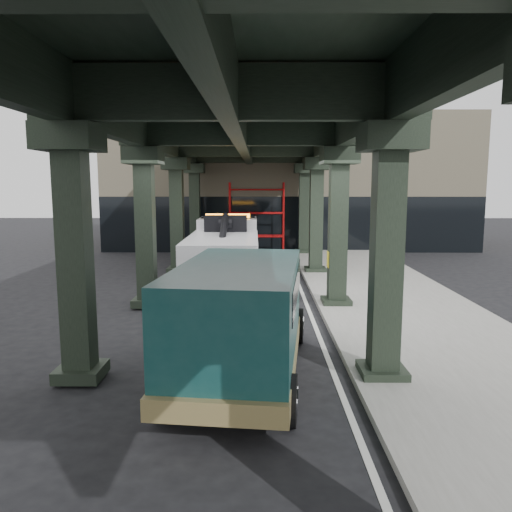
{
  "coord_description": "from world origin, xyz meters",
  "views": [
    {
      "loc": [
        0.16,
        -13.49,
        3.88
      ],
      "look_at": [
        0.05,
        1.7,
        1.7
      ],
      "focal_mm": 35.0,
      "sensor_mm": 36.0,
      "label": 1
    }
  ],
  "objects": [
    {
      "name": "tow_truck",
      "position": [
        -1.14,
        5.38,
        1.37
      ],
      "size": [
        2.69,
        8.65,
        2.82
      ],
      "rotation": [
        0.0,
        0.0,
        0.01
      ],
      "color": "black",
      "rests_on": "ground"
    },
    {
      "name": "lane_stripe",
      "position": [
        1.7,
        2.0,
        0.01
      ],
      "size": [
        0.12,
        38.0,
        0.01
      ],
      "primitive_type": "cube",
      "color": "silver",
      "rests_on": "ground"
    },
    {
      "name": "ground",
      "position": [
        0.0,
        0.0,
        0.0
      ],
      "size": [
        90.0,
        90.0,
        0.0
      ],
      "primitive_type": "plane",
      "color": "black",
      "rests_on": "ground"
    },
    {
      "name": "sidewalk",
      "position": [
        4.5,
        2.0,
        0.07
      ],
      "size": [
        5.0,
        40.0,
        0.15
      ],
      "primitive_type": "cube",
      "color": "gray",
      "rests_on": "ground"
    },
    {
      "name": "scaffolding",
      "position": [
        0.0,
        14.64,
        2.11
      ],
      "size": [
        3.08,
        0.88,
        4.0
      ],
      "color": "red",
      "rests_on": "ground"
    },
    {
      "name": "building",
      "position": [
        2.0,
        20.0,
        4.0
      ],
      "size": [
        22.0,
        10.0,
        8.0
      ],
      "primitive_type": "cube",
      "color": "#C6B793",
      "rests_on": "ground"
    },
    {
      "name": "towed_van",
      "position": [
        -0.2,
        -3.88,
        1.29
      ],
      "size": [
        2.9,
        6.1,
        2.39
      ],
      "rotation": [
        0.0,
        0.0,
        -0.11
      ],
      "color": "#113E3D",
      "rests_on": "ground"
    },
    {
      "name": "viaduct",
      "position": [
        -0.4,
        2.0,
        5.46
      ],
      "size": [
        7.4,
        32.0,
        6.4
      ],
      "color": "black",
      "rests_on": "ground"
    }
  ]
}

